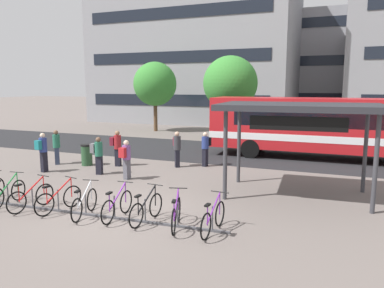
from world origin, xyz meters
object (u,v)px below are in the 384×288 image
Objects in this scene: parked_bicycle_purple_9 at (213,219)px; trash_bin at (87,155)px; parked_bicycle_purple_8 at (176,214)px; commuter_grey_pack_0 at (98,153)px; transit_shelter at (300,110)px; parked_bicycle_silver_5 at (85,204)px; parked_bicycle_red_4 at (59,199)px; parked_bicycle_red_3 at (31,197)px; commuter_navy_pack_3 at (57,145)px; street_tree_0 at (155,84)px; street_tree_1 at (230,83)px; commuter_red_pack_6 at (126,157)px; parked_bicycle_black_7 at (146,209)px; commuter_maroon_pack_2 at (117,146)px; commuter_teal_pack_4 at (43,150)px; city_bus at (324,126)px; parked_bicycle_green_2 at (8,193)px; commuter_black_pack_5 at (206,147)px; commuter_maroon_pack_1 at (177,147)px; parked_bicycle_purple_6 at (117,206)px.

trash_bin is (-8.40, 5.71, 0.13)m from parked_bicycle_purple_9.
parked_bicycle_purple_8 is 7.21m from commuter_grey_pack_0.
parked_bicycle_purple_9 is 5.26m from transit_shelter.
parked_bicycle_silver_5 is at bearing -53.09° from trash_bin.
parked_bicycle_red_3 is at bearing 110.41° from parked_bicycle_red_4.
commuter_grey_pack_0 is at bearing 34.69° from commuter_navy_pack_3.
parked_bicycle_purple_9 is at bearing -58.89° from street_tree_0.
street_tree_1 is at bearing 70.02° from commuter_grey_pack_0.
commuter_red_pack_6 is 1.59× the size of trash_bin.
commuter_navy_pack_3 is (-9.92, 5.37, 0.59)m from parked_bicycle_purple_9.
street_tree_1 reaches higher than street_tree_0.
parked_bicycle_black_7 is 9.57m from commuter_navy_pack_3.
trash_bin is at bearing 30.10° from parked_bicycle_red_3.
transit_shelter reaches higher than commuter_maroon_pack_2.
parked_bicycle_black_7 and parked_bicycle_purple_9 have the same top height.
parked_bicycle_black_7 is at bearing -110.27° from commuter_teal_pack_4.
parked_bicycle_black_7 is at bearing 69.37° from city_bus.
city_bus is 7.05× the size of parked_bicycle_green_2.
parked_bicycle_purple_8 is 10.41m from commuter_navy_pack_3.
commuter_navy_pack_3 is 13.20m from street_tree_1.
commuter_black_pack_5 is at bearing -12.66° from parked_bicycle_red_3.
commuter_red_pack_6 is (-5.13, 4.03, 0.56)m from parked_bicycle_purple_9.
commuter_maroon_pack_1 reaches higher than parked_bicycle_black_7.
commuter_maroon_pack_1 is (-4.15, 6.98, 0.60)m from parked_bicycle_purple_9.
commuter_teal_pack_4 is 0.30× the size of street_tree_1.
trash_bin is at bearing 58.33° from parked_bicycle_purple_9.
transit_shelter is 3.29× the size of commuter_navy_pack_3.
transit_shelter is 3.37× the size of commuter_black_pack_5.
parked_bicycle_silver_5 is 6.72m from commuter_teal_pack_4.
parked_bicycle_red_4 is 8.10m from commuter_black_pack_5.
commuter_maroon_pack_1 is 0.29× the size of street_tree_1.
parked_bicycle_black_7 is 0.31× the size of transit_shelter.
commuter_maroon_pack_2 is 0.29× the size of street_tree_0.
parked_bicycle_purple_6 is 7.70m from commuter_black_pack_5.
parked_bicycle_purple_9 is at bearing -5.02° from commuter_maroon_pack_1.
transit_shelter is at bearing -64.00° from parked_bicycle_silver_5.
street_tree_1 is (-6.67, 5.30, 2.24)m from city_bus.
commuter_teal_pack_4 is (-2.55, -0.55, 0.07)m from commuter_grey_pack_0.
commuter_teal_pack_4 is 1.07× the size of commuter_black_pack_5.
commuter_black_pack_5 reaches higher than parked_bicycle_red_3.
parked_bicycle_purple_6 is 1.00× the size of commuter_maroon_pack_2.
commuter_red_pack_6 is at bearing 36.96° from commuter_navy_pack_3.
parked_bicycle_green_2 is at bearing 78.42° from parked_bicycle_silver_5.
commuter_maroon_pack_1 is at bearing 151.10° from transit_shelter.
city_bus is 13.94m from parked_bicycle_red_4.
street_tree_0 is (-8.71, 11.68, 3.02)m from commuter_black_pack_5.
commuter_black_pack_5 is (-2.95, 7.65, 0.57)m from parked_bicycle_purple_9.
commuter_teal_pack_4 reaches higher than commuter_black_pack_5.
commuter_red_pack_6 is at bearing 26.20° from parked_bicycle_purple_6.
parked_bicycle_red_4 is at bearing -91.69° from street_tree_1.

